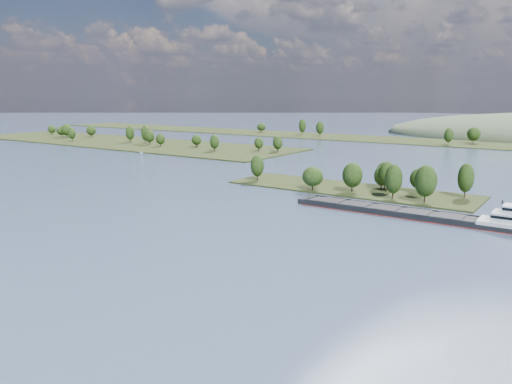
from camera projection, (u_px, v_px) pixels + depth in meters
The scene contains 6 objects.
ground at pixel (268, 221), 152.70m from camera, with size 1800.00×1800.00×0.00m, color #3E506B.
tree_island at pixel (364, 182), 195.59m from camera, with size 100.00×30.39×14.62m.
left_bank at pixel (122, 142), 393.21m from camera, with size 300.00×80.00×15.38m.
back_shoreline at pixel (484, 144), 373.03m from camera, with size 900.00×60.00×15.69m.
cargo_barge at pixel (423, 214), 155.30m from camera, with size 74.32×9.62×10.04m.
motorboat at pixel (142, 153), 315.28m from camera, with size 2.00×5.31×2.05m, color white.
Camera 1 is at (80.70, -4.22, 38.29)m, focal length 35.00 mm.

